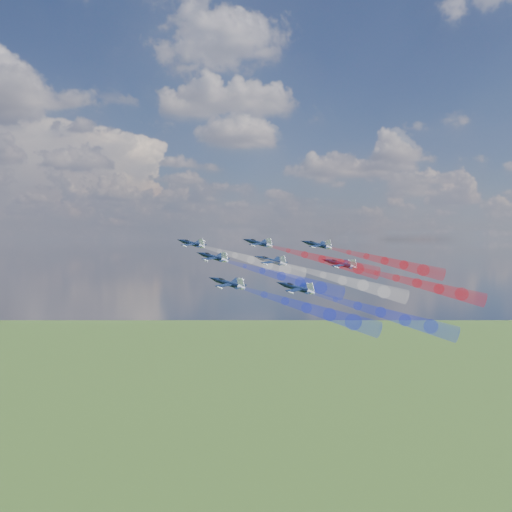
{
  "coord_description": "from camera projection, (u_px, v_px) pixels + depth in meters",
  "views": [
    {
      "loc": [
        -7.16,
        -139.07,
        142.49
      ],
      "look_at": [
        21.69,
        3.74,
        138.24
      ],
      "focal_mm": 39.86,
      "sensor_mm": 36.0,
      "label": 1
    }
  ],
  "objects": [
    {
      "name": "trail_lead",
      "position": [
        251.0,
        260.0,
        145.21
      ],
      "size": [
        24.01,
        24.57,
        10.16
      ],
      "primitive_type": null,
      "rotation": [
        0.21,
        -0.18,
        0.75
      ],
      "color": "white"
    },
    {
      "name": "trail_rear_right",
      "position": [
        417.0,
        283.0,
        132.84
      ],
      "size": [
        24.01,
        24.57,
        10.16
      ],
      "primitive_type": null,
      "rotation": [
        0.21,
        -0.18,
        0.75
      ],
      "color": "red"
    },
    {
      "name": "jet_outer_right",
      "position": [
        317.0,
        245.0,
        158.28
      ],
      "size": [
        12.99,
        13.26,
        6.14
      ],
      "primitive_type": null,
      "rotation": [
        0.21,
        -0.18,
        0.75
      ],
      "color": "black"
    },
    {
      "name": "trail_outer_left",
      "position": [
        307.0,
        308.0,
        113.65
      ],
      "size": [
        24.01,
        24.57,
        10.16
      ],
      "primitive_type": null,
      "rotation": [
        0.21,
        -0.18,
        0.75
      ],
      "color": "#1A29E1"
    },
    {
      "name": "jet_inner_right",
      "position": [
        259.0,
        243.0,
        157.03
      ],
      "size": [
        12.99,
        13.26,
        6.14
      ],
      "primitive_type": null,
      "rotation": [
        0.21,
        -0.18,
        0.75
      ],
      "color": "black"
    },
    {
      "name": "trail_inner_right",
      "position": [
        322.0,
        259.0,
        146.38
      ],
      "size": [
        24.01,
        24.57,
        10.16
      ],
      "primitive_type": null,
      "rotation": [
        0.21,
        -0.18,
        0.75
      ],
      "color": "red"
    },
    {
      "name": "trail_center_third",
      "position": [
        343.0,
        280.0,
        131.71
      ],
      "size": [
        24.01,
        24.57,
        10.16
      ],
      "primitive_type": null,
      "rotation": [
        0.21,
        -0.18,
        0.75
      ],
      "color": "white"
    },
    {
      "name": "jet_inner_left",
      "position": [
        213.0,
        257.0,
        140.49
      ],
      "size": [
        12.99,
        13.26,
        6.14
      ],
      "primitive_type": null,
      "rotation": [
        0.21,
        -0.18,
        0.75
      ],
      "color": "black"
    },
    {
      "name": "jet_lead",
      "position": [
        192.0,
        244.0,
        155.86
      ],
      "size": [
        12.99,
        13.26,
        6.14
      ],
      "primitive_type": null,
      "rotation": [
        0.21,
        -0.18,
        0.75
      ],
      "color": "black"
    },
    {
      "name": "jet_rear_right",
      "position": [
        340.0,
        264.0,
        143.49
      ],
      "size": [
        12.99,
        13.26,
        6.14
      ],
      "primitive_type": null,
      "rotation": [
        0.21,
        -0.18,
        0.75
      ],
      "color": "black"
    },
    {
      "name": "jet_outer_left",
      "position": [
        228.0,
        283.0,
        124.3
      ],
      "size": [
        12.99,
        13.26,
        6.14
      ],
      "primitive_type": null,
      "rotation": [
        0.21,
        -0.18,
        0.75
      ],
      "color": "black"
    },
    {
      "name": "trail_outer_right",
      "position": [
        385.0,
        261.0,
        147.63
      ],
      "size": [
        24.01,
        24.57,
        10.16
      ],
      "primitive_type": null,
      "rotation": [
        0.21,
        -0.18,
        0.75
      ],
      "color": "red"
    },
    {
      "name": "trail_inner_left",
      "position": [
        281.0,
        276.0,
        129.84
      ],
      "size": [
        24.01,
        24.57,
        10.16
      ],
      "primitive_type": null,
      "rotation": [
        0.21,
        -0.18,
        0.75
      ],
      "color": "#1A29E1"
    },
    {
      "name": "jet_center_third",
      "position": [
        271.0,
        261.0,
        142.36
      ],
      "size": [
        12.99,
        13.26,
        6.14
      ],
      "primitive_type": null,
      "rotation": [
        0.21,
        -0.18,
        0.75
      ],
      "color": "black"
    },
    {
      "name": "jet_rear_left",
      "position": [
        297.0,
        288.0,
        125.99
      ],
      "size": [
        12.99,
        13.26,
        6.14
      ],
      "primitive_type": null,
      "rotation": [
        0.21,
        -0.18,
        0.75
      ],
      "color": "black"
    },
    {
      "name": "trail_rear_left",
      "position": [
        381.0,
        313.0,
        115.34
      ],
      "size": [
        24.01,
        24.57,
        10.16
      ],
      "primitive_type": null,
      "rotation": [
        0.21,
        -0.18,
        0.75
      ],
      "color": "#1A29E1"
    }
  ]
}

